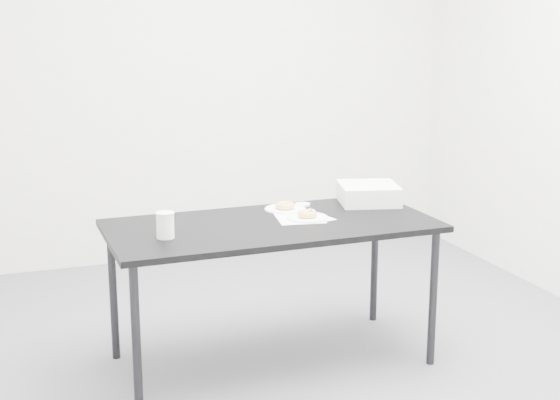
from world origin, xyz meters
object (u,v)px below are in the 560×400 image
object	(u,v)px
scorecard	(298,217)
plate_far	(285,209)
donut_near	(308,214)
donut_far	(285,205)
bakery_box	(368,194)
plate_near	(307,218)
coffee_cup	(165,225)
table	(272,234)
pen	(304,211)

from	to	relation	value
scorecard	plate_far	xyz separation A→B (m)	(-0.01, 0.17, 0.00)
donut_near	donut_far	size ratio (longest dim) A/B	0.96
donut_far	bakery_box	size ratio (longest dim) A/B	0.33
bakery_box	donut_near	bearing A→B (deg)	-140.36
donut_near	plate_far	bearing A→B (deg)	100.84
plate_far	plate_near	bearing A→B (deg)	-79.16
plate_far	bakery_box	world-z (taller)	bakery_box
plate_far	coffee_cup	distance (m)	0.75
plate_near	plate_far	bearing A→B (deg)	100.84
plate_far	donut_near	bearing A→B (deg)	-79.16
scorecard	bakery_box	size ratio (longest dim) A/B	0.94
scorecard	plate_near	distance (m)	0.05
table	pen	size ratio (longest dim) A/B	12.10
plate_near	table	bearing A→B (deg)	-175.63
pen	plate_near	bearing A→B (deg)	-136.68
plate_near	donut_near	bearing A→B (deg)	0.00
scorecard	plate_near	world-z (taller)	plate_near
pen	donut_near	size ratio (longest dim) A/B	1.38
donut_near	scorecard	bearing A→B (deg)	127.18
donut_near	plate_far	world-z (taller)	donut_near
donut_far	bakery_box	distance (m)	0.47
table	pen	bearing A→B (deg)	31.21
table	bakery_box	xyz separation A→B (m)	(0.62, 0.22, 0.10)
table	bakery_box	world-z (taller)	bakery_box
coffee_cup	bakery_box	xyz separation A→B (m)	(1.15, 0.31, -0.01)
scorecard	coffee_cup	bearing A→B (deg)	-159.17
table	plate_far	world-z (taller)	plate_far
scorecard	pen	world-z (taller)	pen
plate_near	plate_far	world-z (taller)	plate_near
scorecard	plate_far	bearing A→B (deg)	101.90
plate_near	bakery_box	xyz separation A→B (m)	(0.43, 0.20, 0.04)
plate_near	donut_far	xyz separation A→B (m)	(-0.04, 0.21, 0.02)
donut_near	donut_far	world-z (taller)	same
donut_near	bakery_box	xyz separation A→B (m)	(0.43, 0.20, 0.03)
scorecard	table	bearing A→B (deg)	-151.69
donut_far	donut_near	bearing A→B (deg)	-79.16
pen	scorecard	bearing A→B (deg)	-159.93
plate_near	bakery_box	distance (m)	0.47
coffee_cup	bakery_box	size ratio (longest dim) A/B	0.40
donut_near	plate_far	size ratio (longest dim) A/B	0.45
pen	coffee_cup	size ratio (longest dim) A/B	1.09
donut_far	bakery_box	xyz separation A→B (m)	(0.47, -0.01, 0.03)
table	donut_near	size ratio (longest dim) A/B	16.66
donut_far	plate_near	bearing A→B (deg)	-79.16
table	plate_near	size ratio (longest dim) A/B	7.82
plate_far	donut_far	world-z (taller)	donut_far
bakery_box	coffee_cup	bearing A→B (deg)	-150.78
pen	bakery_box	bearing A→B (deg)	-22.75
scorecard	plate_near	xyz separation A→B (m)	(0.03, -0.04, 0.00)
plate_far	bakery_box	xyz separation A→B (m)	(0.47, -0.01, 0.05)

